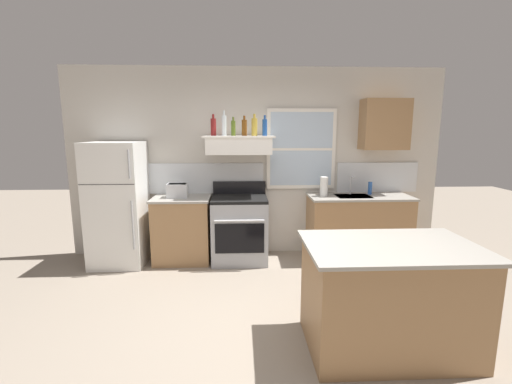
% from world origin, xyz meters
% --- Properties ---
extents(ground_plane, '(16.00, 16.00, 0.00)m').
position_xyz_m(ground_plane, '(0.00, 0.00, 0.00)').
color(ground_plane, gray).
extents(back_wall, '(5.40, 0.11, 2.70)m').
position_xyz_m(back_wall, '(0.03, 2.23, 1.35)').
color(back_wall, beige).
rests_on(back_wall, ground_plane).
extents(refrigerator, '(0.70, 0.72, 1.67)m').
position_xyz_m(refrigerator, '(-1.90, 1.84, 0.83)').
color(refrigerator, white).
rests_on(refrigerator, ground_plane).
extents(counter_left_of_stove, '(0.79, 0.63, 0.91)m').
position_xyz_m(counter_left_of_stove, '(-1.05, 1.90, 0.46)').
color(counter_left_of_stove, '#9E754C').
rests_on(counter_left_of_stove, ground_plane).
extents(toaster, '(0.30, 0.20, 0.19)m').
position_xyz_m(toaster, '(-1.10, 1.89, 1.01)').
color(toaster, silver).
rests_on(toaster, counter_left_of_stove).
extents(stove_range, '(0.76, 0.69, 1.09)m').
position_xyz_m(stove_range, '(-0.25, 1.86, 0.46)').
color(stove_range, '#9EA0A5').
rests_on(stove_range, ground_plane).
extents(range_hood_shelf, '(0.96, 0.52, 0.24)m').
position_xyz_m(range_hood_shelf, '(-0.25, 1.96, 1.62)').
color(range_hood_shelf, white).
extents(bottle_red_label_wine, '(0.07, 0.07, 0.29)m').
position_xyz_m(bottle_red_label_wine, '(-0.60, 2.02, 1.87)').
color(bottle_red_label_wine, maroon).
rests_on(bottle_red_label_wine, range_hood_shelf).
extents(bottle_clear_tall, '(0.06, 0.06, 0.34)m').
position_xyz_m(bottle_clear_tall, '(-0.45, 1.99, 1.89)').
color(bottle_clear_tall, silver).
rests_on(bottle_clear_tall, range_hood_shelf).
extents(bottle_olive_oil_square, '(0.06, 0.06, 0.25)m').
position_xyz_m(bottle_olive_oil_square, '(-0.32, 1.94, 1.85)').
color(bottle_olive_oil_square, '#4C601E').
rests_on(bottle_olive_oil_square, range_hood_shelf).
extents(bottle_amber_wine, '(0.07, 0.07, 0.27)m').
position_xyz_m(bottle_amber_wine, '(-0.17, 1.97, 1.86)').
color(bottle_amber_wine, brown).
rests_on(bottle_amber_wine, range_hood_shelf).
extents(bottle_champagne_gold_foil, '(0.08, 0.08, 0.29)m').
position_xyz_m(bottle_champagne_gold_foil, '(-0.04, 1.91, 1.87)').
color(bottle_champagne_gold_foil, '#B29333').
rests_on(bottle_champagne_gold_foil, range_hood_shelf).
extents(bottle_blue_liqueur, '(0.07, 0.07, 0.28)m').
position_xyz_m(bottle_blue_liqueur, '(0.10, 1.92, 1.86)').
color(bottle_blue_liqueur, '#1E478C').
rests_on(bottle_blue_liqueur, range_hood_shelf).
extents(counter_right_with_sink, '(1.43, 0.63, 0.91)m').
position_xyz_m(counter_right_with_sink, '(1.45, 1.90, 0.46)').
color(counter_right_with_sink, '#9E754C').
rests_on(counter_right_with_sink, ground_plane).
extents(sink_faucet, '(0.03, 0.17, 0.28)m').
position_xyz_m(sink_faucet, '(1.35, 2.00, 1.08)').
color(sink_faucet, silver).
rests_on(sink_faucet, counter_right_with_sink).
extents(paper_towel_roll, '(0.11, 0.11, 0.27)m').
position_xyz_m(paper_towel_roll, '(0.94, 1.90, 1.04)').
color(paper_towel_roll, white).
rests_on(paper_towel_roll, counter_right_with_sink).
extents(dish_soap_bottle, '(0.06, 0.06, 0.18)m').
position_xyz_m(dish_soap_bottle, '(1.63, 2.00, 1.00)').
color(dish_soap_bottle, blue).
rests_on(dish_soap_bottle, counter_right_with_sink).
extents(kitchen_island, '(1.40, 0.90, 0.91)m').
position_xyz_m(kitchen_island, '(0.99, -0.21, 0.46)').
color(kitchen_island, '#9E754C').
rests_on(kitchen_island, ground_plane).
extents(upper_cabinet_right, '(0.64, 0.32, 0.70)m').
position_xyz_m(upper_cabinet_right, '(1.80, 2.04, 1.90)').
color(upper_cabinet_right, '#9E754C').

